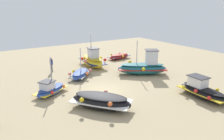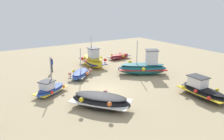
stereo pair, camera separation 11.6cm
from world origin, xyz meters
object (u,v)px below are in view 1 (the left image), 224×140
fishing_boat_3 (101,101)px  fishing_boat_4 (51,89)px  fishing_boat_0 (92,60)px  fishing_boat_6 (119,56)px  fishing_boat_1 (202,91)px  fishing_boat_5 (80,74)px  fishing_boat_2 (143,67)px  person_walking (51,64)px

fishing_boat_3 → fishing_boat_4: 4.95m
fishing_boat_0 → fishing_boat_6: bearing=112.6°
fishing_boat_1 → fishing_boat_5: (9.77, 5.77, -0.18)m
fishing_boat_0 → fishing_boat_5: 4.40m
fishing_boat_2 → fishing_boat_3: (-4.69, 7.80, -0.22)m
fishing_boat_5 → fishing_boat_0: bearing=178.5°
person_walking → fishing_boat_3: bearing=-86.8°
fishing_boat_1 → fishing_boat_2: 7.28m
fishing_boat_2 → fishing_boat_0: bearing=149.7°
person_walking → fishing_boat_0: bearing=0.4°
fishing_boat_5 → fishing_boat_4: bearing=-12.8°
fishing_boat_0 → fishing_boat_1: bearing=18.9°
person_walking → fishing_boat_4: bearing=-106.0°
fishing_boat_0 → fishing_boat_3: (-10.30, 4.93, -0.18)m
fishing_boat_1 → fishing_boat_2: size_ratio=0.84×
fishing_boat_2 → fishing_boat_1: bearing=-58.7°
fishing_boat_0 → fishing_boat_2: 6.31m
fishing_boat_1 → fishing_boat_6: size_ratio=1.35×
fishing_boat_1 → fishing_boat_2: (7.28, -0.17, 0.22)m
fishing_boat_6 → fishing_boat_1: bearing=-105.2°
fishing_boat_3 → fishing_boat_4: (4.50, 2.07, -0.12)m
fishing_boat_6 → person_walking: person_walking is taller
fishing_boat_0 → fishing_boat_2: size_ratio=0.90×
fishing_boat_2 → fishing_boat_6: bearing=108.1°
fishing_boat_1 → fishing_boat_4: size_ratio=1.33×
fishing_boat_5 → person_walking: size_ratio=2.08×
fishing_boat_1 → fishing_boat_2: bearing=1.7°
fishing_boat_4 → person_walking: size_ratio=2.08×
fishing_boat_0 → fishing_boat_4: size_ratio=1.43×
fishing_boat_4 → fishing_boat_6: 13.67m
fishing_boat_1 → fishing_boat_3: size_ratio=0.98×
fishing_boat_1 → fishing_boat_5: size_ratio=1.34×
fishing_boat_1 → fishing_boat_5: fishing_boat_5 is taller
fishing_boat_0 → fishing_boat_6: (1.30, -4.67, -0.39)m
fishing_boat_0 → fishing_boat_1: 13.18m
fishing_boat_0 → fishing_boat_5: size_ratio=1.44×
fishing_boat_1 → person_walking: bearing=32.5°
fishing_boat_1 → person_walking: size_ratio=2.77×
fishing_boat_2 → fishing_boat_5: (2.49, 5.94, -0.40)m
person_walking → fishing_boat_2: bearing=-33.7°
fishing_boat_5 → person_walking: bearing=-110.8°
fishing_boat_2 → fishing_boat_3: fishing_boat_2 is taller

